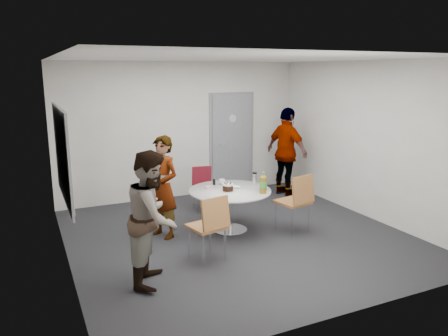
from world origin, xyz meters
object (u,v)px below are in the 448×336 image
chair_near_right (297,197)px  person_left (153,217)px  whiteboard (62,155)px  door (232,143)px  table (232,195)px  person_right (287,152)px  person_main (163,187)px  chair_near_left (211,222)px  chair_far (203,184)px

chair_near_right → person_left: (-2.49, -0.62, 0.23)m
whiteboard → person_left: (0.87, -1.10, -0.64)m
door → table: 2.52m
person_right → person_main: bearing=99.2°
door → person_right: (0.85, -0.83, -0.12)m
table → person_left: 1.98m
chair_near_left → person_left: size_ratio=0.57×
chair_near_left → person_left: (-0.84, -0.21, 0.25)m
whiteboard → person_left: bearing=-51.5°
table → chair_near_left: 1.20m
person_left → table: bearing=-28.1°
chair_near_left → table: bearing=38.3°
whiteboard → person_main: size_ratio=1.20×
chair_near_left → person_left: bearing=-177.9°
chair_far → person_right: size_ratio=0.44×
chair_near_left → chair_far: (0.77, 2.15, -0.08)m
whiteboard → person_right: size_ratio=1.05×
table → chair_near_left: table is taller
door → person_left: (-2.69, -3.38, -0.21)m
table → chair_near_left: (-0.77, -0.93, -0.03)m
person_main → person_left: person_left is taller
table → whiteboard: bearing=-179.1°
person_main → chair_near_left: bearing=-11.4°
person_left → door: bearing=-11.8°
door → chair_near_right: (-0.19, -2.76, -0.44)m
whiteboard → person_left: size_ratio=1.17×
door → whiteboard: 4.25m
door → chair_near_left: bearing=-120.3°
chair_near_left → person_main: person_main is taller
chair_near_right → person_left: bearing=-177.1°
chair_near_left → person_right: 3.59m
door → chair_far: door is taller
chair_near_right → chair_near_left: bearing=-177.2°
chair_near_left → person_main: bearing=91.9°
chair_near_left → person_right: person_right is taller
whiteboard → person_right: bearing=18.2°
table → person_left: (-1.61, -1.14, 0.22)m
whiteboard → table: (2.48, 0.04, -0.85)m
door → whiteboard: bearing=-147.3°
person_left → chair_near_right: bearing=-49.3°
door → chair_far: size_ratio=2.64×
table → chair_far: (0.00, 1.23, -0.11)m
chair_near_right → chair_far: 1.96m
chair_near_right → chair_far: (-0.88, 1.74, -0.10)m
table → person_right: size_ratio=0.72×
door → person_right: size_ratio=1.17×
chair_near_right → person_main: size_ratio=0.60×
person_main → person_right: 3.21m
whiteboard → chair_near_right: size_ratio=1.99×
whiteboard → chair_near_left: whiteboard is taller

